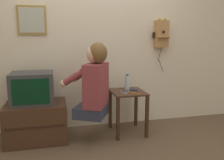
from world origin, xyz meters
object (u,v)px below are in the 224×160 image
cell_phone_held (124,92)px  cell_phone_spare (134,90)px  person (94,82)px  wall_phone_antique (161,34)px  framed_picture (32,20)px  television (32,88)px  toothbrush (133,93)px  water_bottle (127,82)px

cell_phone_held → cell_phone_spare: size_ratio=0.93×
person → wall_phone_antique: wall_phone_antique is taller
wall_phone_antique → framed_picture: bearing=178.7°
television → cell_phone_spare: (1.34, -0.02, -0.09)m
person → cell_phone_spare: bearing=-43.0°
television → cell_phone_held: (1.17, -0.10, -0.09)m
wall_phone_antique → cell_phone_held: size_ratio=6.34×
toothbrush → water_bottle: bearing=50.2°
person → cell_phone_held: size_ratio=7.25×
wall_phone_antique → toothbrush: size_ratio=6.19×
framed_picture → cell_phone_spare: size_ratio=2.77×
television → toothbrush: size_ratio=3.92×
wall_phone_antique → toothbrush: (-0.59, -0.45, -0.77)m
cell_phone_held → cell_phone_spare: same height
framed_picture → water_bottle: 1.54m
person → cell_phone_held: (0.41, 0.12, -0.18)m
toothbrush → framed_picture: bearing=117.9°
framed_picture → cell_phone_held: size_ratio=2.98×
cell_phone_held → water_bottle: water_bottle is taller
wall_phone_antique → framed_picture: size_ratio=2.13×
person → water_bottle: 0.60m
framed_picture → water_bottle: bearing=-11.7°
person → cell_phone_held: bearing=-46.3°
cell_phone_held → framed_picture: bearing=154.9°
cell_phone_held → cell_phone_spare: 0.19m
wall_phone_antique → cell_phone_held: bearing=-150.7°
framed_picture → television: bearing=-92.1°
water_bottle → person: bearing=-150.2°
television → wall_phone_antique: bearing=8.8°
cell_phone_held → water_bottle: bearing=55.3°
television → water_bottle: size_ratio=2.37×
person → toothbrush: 0.55m
water_bottle → toothbrush: size_ratio=1.65×
framed_picture → toothbrush: 1.65m
framed_picture → cell_phone_spare: bearing=-14.7°
water_bottle → television: bearing=-176.8°
water_bottle → toothbrush: (0.00, -0.24, -0.09)m
water_bottle → toothbrush: water_bottle is taller
person → water_bottle: (0.52, 0.29, -0.08)m
framed_picture → cell_phone_held: (1.16, -0.43, -0.95)m
framed_picture → cell_phone_held: 1.56m
wall_phone_antique → cell_phone_held: wall_phone_antique is taller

